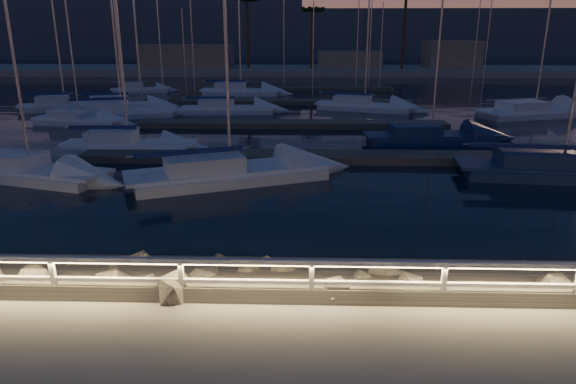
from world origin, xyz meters
The scene contains 23 objects.
ground centered at (0.00, 0.00, 0.00)m, with size 400.00×400.00×0.00m, color gray.
harbor_water centered at (0.00, 31.22, -0.97)m, with size 400.00×440.00×0.60m.
guard_rail centered at (-0.07, 0.00, 0.77)m, with size 44.11×0.12×1.06m.
riprap centered at (1.96, 1.81, -0.28)m, with size 26.85×2.02×1.10m.
floating_docks centered at (0.00, 32.50, -0.40)m, with size 22.00×36.00×0.40m.
far_shore centered at (-0.12, 74.05, 0.29)m, with size 160.00×14.00×5.20m.
palm_left centered at (-8.00, 72.00, 10.14)m, with size 3.00×3.00×11.20m.
palm_center centered at (2.00, 73.00, 8.78)m, with size 3.00×3.00×9.70m.
distant_hills centered at (-22.13, 133.69, 4.74)m, with size 230.00×37.50×18.00m.
sailboat_a centered at (-9.31, 17.68, -0.15)m, with size 7.45×2.42×12.65m.
sailboat_b centered at (-12.04, 12.06, -0.16)m, with size 8.04×4.34×13.22m.
sailboat_c centered at (-2.79, 11.90, -0.13)m, with size 9.59×5.95×15.82m.
sailboat_d centered at (12.70, 13.12, -0.14)m, with size 9.83×3.93×16.19m.
sailboat_e centered at (-15.06, 33.64, -0.15)m, with size 7.76×4.20×12.81m.
sailboat_f centered at (-15.88, 26.51, -0.20)m, with size 7.05×3.15×11.63m.
sailboat_g centered at (-5.72, 32.29, -0.18)m, with size 8.09×2.98×13.44m.
sailboat_h centered at (8.47, 20.95, -0.19)m, with size 8.43×3.24×13.91m.
sailboat_i centered at (-20.19, 33.56, -0.14)m, with size 7.71×4.82×12.85m.
sailboat_j centered at (-13.95, 29.81, -0.13)m, with size 8.88×4.59×14.58m.
sailboat_k centered at (5.84, 34.34, -0.16)m, with size 8.79×4.87×14.40m.
sailboat_l centered at (19.11, 31.16, -0.14)m, with size 10.15×5.80×16.58m.
sailboat_m centered at (-17.63, 46.80, -0.19)m, with size 6.58×3.68×10.88m.
sailboat_n centered at (-6.22, 45.01, -0.13)m, with size 8.75×3.05×14.68m.
Camera 1 is at (0.79, -10.59, 5.99)m, focal length 32.00 mm.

